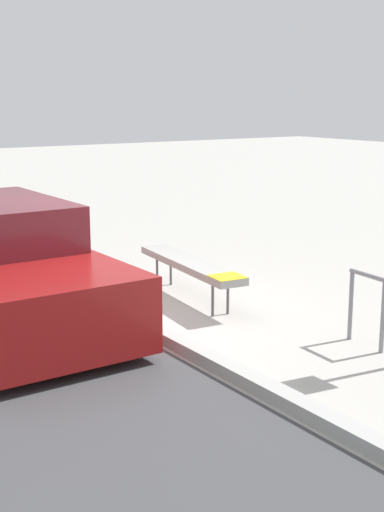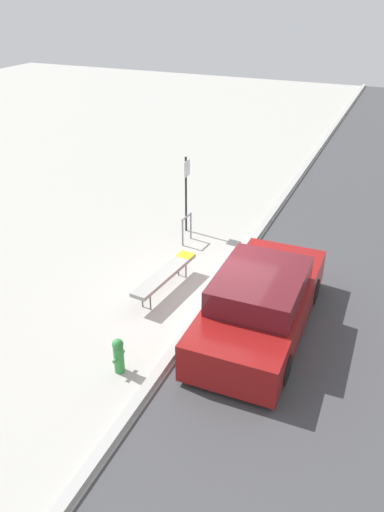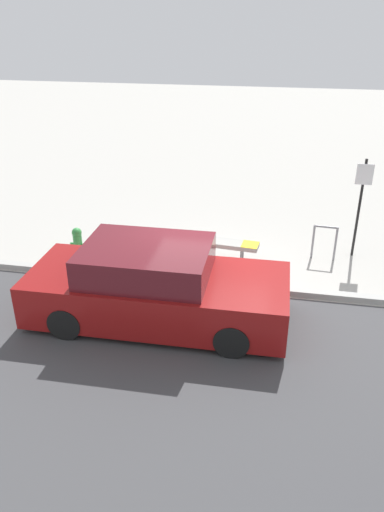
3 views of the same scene
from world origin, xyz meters
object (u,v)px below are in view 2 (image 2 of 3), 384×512
Objects in this scene: bench at (165,274)px; parked_car_near at (261,303)px; bike_rack at (187,226)px; sign_post at (186,188)px; fire_hydrant at (119,355)px.

parked_car_near reaches higher than bench.
sign_post is (0.69, 0.31, 0.88)m from bike_rack.
bench is 2.86× the size of bike_rack.
bench is at bearing 77.18° from parked_car_near.
parked_car_near is (-0.54, -2.52, 0.18)m from bench.
parked_car_near is at bearing -138.23° from sign_post.
parked_car_near is (-3.83, -3.42, -0.72)m from sign_post.
bike_rack is 1.16m from sign_post.
sign_post is 5.19m from parked_car_near.
bike_rack is at bearing 18.64° from bench.
bike_rack is 4.43m from parked_car_near.
parked_car_near is at bearing -96.33° from bench.
fire_hydrant is at bearing 138.17° from parked_car_near.
bench is 2.67m from bike_rack.
bike_rack is (2.60, 0.59, 0.02)m from bench.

